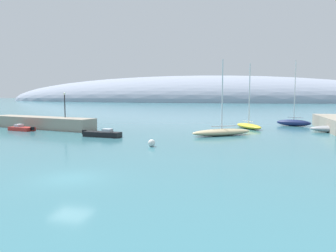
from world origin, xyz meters
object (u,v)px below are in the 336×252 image
harbor_lamp_post (65,102)px  sailboat_navy_near_shore (294,122)px  sailboat_sand_outer_mooring (222,132)px  mooring_buoy_white (152,143)px  sailboat_yellow_end_of_line (249,125)px  motorboat_red_outer (22,128)px  motorboat_black_alongside_breakwater (102,134)px

harbor_lamp_post → sailboat_navy_near_shore: bearing=20.1°
sailboat_sand_outer_mooring → mooring_buoy_white: (-6.47, -10.70, -0.14)m
sailboat_yellow_end_of_line → motorboat_red_outer: sailboat_yellow_end_of_line is taller
sailboat_yellow_end_of_line → motorboat_red_outer: size_ratio=2.22×
sailboat_navy_near_shore → sailboat_sand_outer_mooring: sailboat_navy_near_shore is taller
sailboat_sand_outer_mooring → sailboat_yellow_end_of_line: bearing=-143.1°
sailboat_yellow_end_of_line → motorboat_red_outer: bearing=-100.8°
sailboat_navy_near_shore → mooring_buoy_white: sailboat_navy_near_shore is taller
sailboat_navy_near_shore → sailboat_yellow_end_of_line: 9.44m
sailboat_yellow_end_of_line → sailboat_navy_near_shore: bearing=99.2°
motorboat_black_alongside_breakwater → sailboat_navy_near_shore: bearing=45.5°
sailboat_yellow_end_of_line → harbor_lamp_post: sailboat_yellow_end_of_line is taller
sailboat_yellow_end_of_line → mooring_buoy_white: sailboat_yellow_end_of_line is taller
mooring_buoy_white → sailboat_navy_near_shore: bearing=56.6°
sailboat_sand_outer_mooring → motorboat_red_outer: (-29.37, -0.77, -0.21)m
sailboat_sand_outer_mooring → mooring_buoy_white: bearing=25.3°
sailboat_yellow_end_of_line → motorboat_black_alongside_breakwater: (-18.19, -14.59, -0.13)m
motorboat_black_alongside_breakwater → mooring_buoy_white: 10.17m
sailboat_sand_outer_mooring → motorboat_black_alongside_breakwater: 15.41m
sailboat_navy_near_shore → harbor_lamp_post: (-35.20, -12.89, 3.57)m
motorboat_black_alongside_breakwater → harbor_lamp_post: (-9.56, 7.49, 3.83)m
motorboat_black_alongside_breakwater → motorboat_red_outer: size_ratio=1.20×
sailboat_sand_outer_mooring → motorboat_red_outer: size_ratio=2.17×
motorboat_red_outer → motorboat_black_alongside_breakwater: bearing=178.0°
mooring_buoy_white → motorboat_red_outer: bearing=156.5°
motorboat_red_outer → mooring_buoy_white: motorboat_red_outer is taller
sailboat_navy_near_shore → motorboat_black_alongside_breakwater: 32.76m
mooring_buoy_white → harbor_lamp_post: harbor_lamp_post is taller
sailboat_yellow_end_of_line → mooring_buoy_white: 22.89m
motorboat_black_alongside_breakwater → mooring_buoy_white: (8.20, -6.01, 0.01)m
harbor_lamp_post → mooring_buoy_white: bearing=-37.2°
sailboat_sand_outer_mooring → motorboat_red_outer: sailboat_sand_outer_mooring is taller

